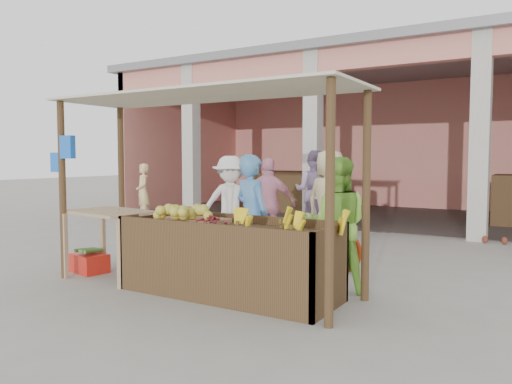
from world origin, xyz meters
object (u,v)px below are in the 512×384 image
Objects in this scene: fruit_stall at (229,261)px; vendor_blue at (252,213)px; motorcycle at (316,232)px; side_table at (110,221)px; vendor_green at (337,221)px; red_crate at (90,263)px.

vendor_blue is at bearing 101.62° from fruit_stall.
motorcycle is at bearing 84.37° from fruit_stall.
fruit_stall is 1.47× the size of vendor_blue.
motorcycle reaches higher than side_table.
motorcycle is (-0.81, 1.22, -0.36)m from vendor_green.
fruit_stall is 5.15× the size of red_crate.
vendor_green reaches higher than fruit_stall.
motorcycle is at bearing -77.59° from vendor_green.
side_table reaches higher than red_crate.
vendor_blue is 1.18m from vendor_green.
motorcycle is (0.36, 1.25, -0.39)m from vendor_blue.
red_crate is at bearing -6.65° from vendor_green.
motorcycle is at bearing 51.07° from red_crate.
side_table is 1.89m from vendor_blue.
vendor_blue is at bearing 38.28° from side_table.
vendor_green is (1.01, 0.82, 0.45)m from fruit_stall.
motorcycle is at bearing -84.08° from vendor_blue.
red_crate is (-0.51, 0.08, -0.64)m from side_table.
vendor_blue is (2.16, 0.84, 0.75)m from red_crate.
vendor_green is at bearing -124.56° from motorcycle.
fruit_stall is at bearing 13.23° from side_table.
vendor_blue reaches higher than red_crate.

